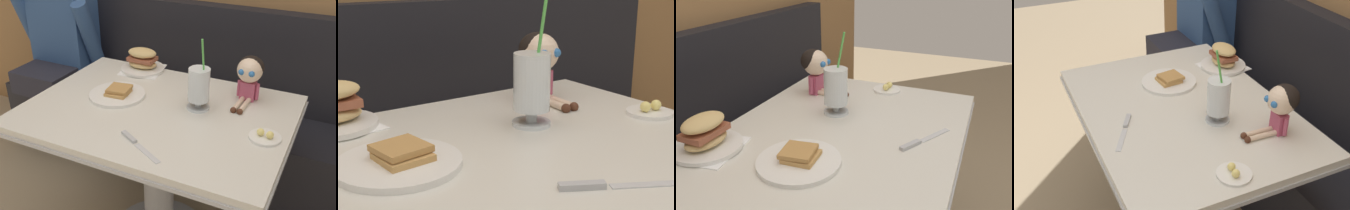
{
  "view_description": "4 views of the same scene",
  "coord_description": "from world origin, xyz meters",
  "views": [
    {
      "loc": [
        0.69,
        -1.13,
        1.54
      ],
      "look_at": [
        0.04,
        0.2,
        0.76
      ],
      "focal_mm": 42.79,
      "sensor_mm": 36.0,
      "label": 1
    },
    {
      "loc": [
        -0.54,
        -0.62,
        1.12
      ],
      "look_at": [
        0.06,
        0.24,
        0.81
      ],
      "focal_mm": 50.78,
      "sensor_mm": 36.0,
      "label": 2
    },
    {
      "loc": [
        -0.96,
        -0.26,
        1.3
      ],
      "look_at": [
        0.01,
        0.16,
        0.85
      ],
      "focal_mm": 36.97,
      "sensor_mm": 36.0,
      "label": 3
    },
    {
      "loc": [
        1.37,
        -0.46,
        1.67
      ],
      "look_at": [
        0.06,
        0.14,
        0.79
      ],
      "focal_mm": 45.43,
      "sensor_mm": 36.0,
      "label": 4
    }
  ],
  "objects": [
    {
      "name": "booth_bench",
      "position": [
        0.0,
        0.81,
        0.33
      ],
      "size": [
        2.6,
        0.48,
        1.0
      ],
      "color": "black",
      "rests_on": "ground"
    },
    {
      "name": "toast_plate",
      "position": [
        -0.22,
        0.21,
        0.75
      ],
      "size": [
        0.25,
        0.25,
        0.04
      ],
      "color": "white",
      "rests_on": "diner_table"
    },
    {
      "name": "milkshake_glass",
      "position": [
        0.15,
        0.26,
        0.84
      ],
      "size": [
        0.1,
        0.1,
        0.31
      ],
      "color": "silver",
      "rests_on": "diner_table"
    },
    {
      "name": "butter_saucer",
      "position": [
        0.46,
        0.15,
        0.75
      ],
      "size": [
        0.12,
        0.12,
        0.04
      ],
      "color": "white",
      "rests_on": "diner_table"
    },
    {
      "name": "butter_knife",
      "position": [
        0.04,
        -0.08,
        0.74
      ],
      "size": [
        0.22,
        0.13,
        0.01
      ],
      "color": "silver",
      "rests_on": "diner_table"
    },
    {
      "name": "seated_doll",
      "position": [
        0.31,
        0.43,
        0.87
      ],
      "size": [
        0.12,
        0.22,
        0.2
      ],
      "color": "#B74C6B",
      "rests_on": "diner_table"
    }
  ]
}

